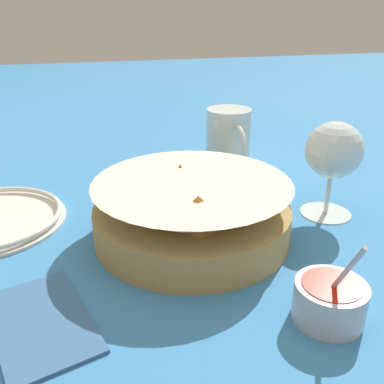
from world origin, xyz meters
The scene contains 6 objects.
ground_plane centered at (0.00, 0.00, 0.00)m, with size 4.00×4.00×0.00m, color teal.
food_basket centered at (0.00, -0.02, 0.04)m, with size 0.27×0.27×0.09m.
sauce_cup centered at (0.20, 0.07, 0.02)m, with size 0.08×0.07×0.11m.
wine_glass centered at (-0.01, 0.20, 0.10)m, with size 0.08×0.08×0.14m.
beer_mug centered at (-0.23, 0.12, 0.05)m, with size 0.13×0.08×0.12m.
napkin centered at (0.13, -0.21, 0.00)m, with size 0.17×0.13×0.01m.
Camera 1 is at (0.50, -0.15, 0.30)m, focal length 40.00 mm.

